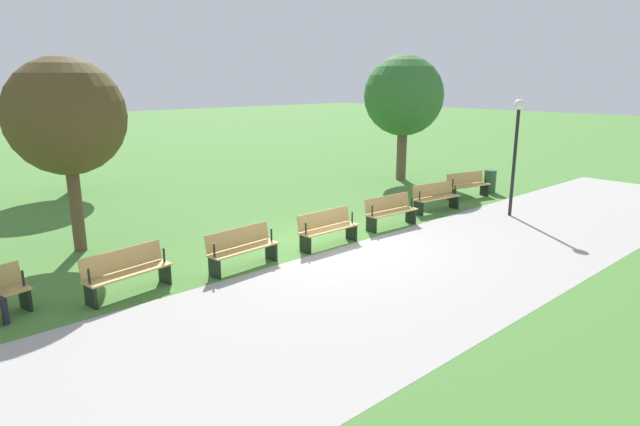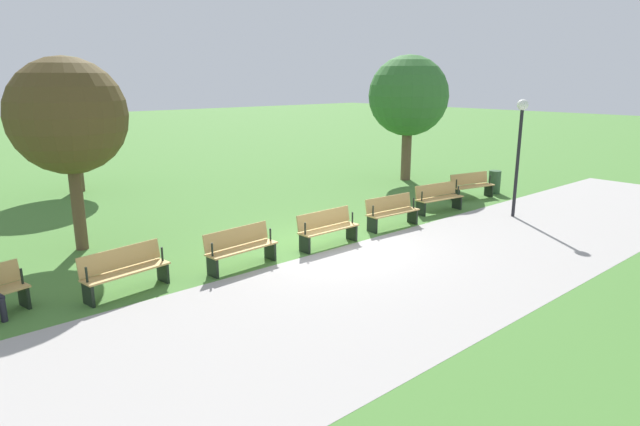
{
  "view_description": "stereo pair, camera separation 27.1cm",
  "coord_description": "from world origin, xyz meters",
  "px_view_note": "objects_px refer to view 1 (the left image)",
  "views": [
    {
      "loc": [
        8.99,
        9.48,
        4.13
      ],
      "look_at": [
        0.0,
        -0.35,
        0.8
      ],
      "focal_mm": 30.21,
      "sensor_mm": 36.0,
      "label": 1
    },
    {
      "loc": [
        8.79,
        9.66,
        4.13
      ],
      "look_at": [
        0.0,
        -0.35,
        0.8
      ],
      "focal_mm": 30.21,
      "sensor_mm": 36.0,
      "label": 2
    }
  ],
  "objects_px": {
    "bench_1": "(436,197)",
    "bench_3": "(327,228)",
    "bench_4": "(242,247)",
    "lamp_post": "(517,134)",
    "bench_5": "(127,271)",
    "tree_0": "(66,117)",
    "bench_2": "(390,211)",
    "tree_2": "(63,102)",
    "trash_bin": "(490,181)",
    "tree_3": "(404,96)",
    "bench_0": "(467,185)"
  },
  "relations": [
    {
      "from": "bench_0",
      "to": "trash_bin",
      "type": "relative_size",
      "value": 2.12
    },
    {
      "from": "bench_1",
      "to": "bench_2",
      "type": "bearing_deg",
      "value": 13.78
    },
    {
      "from": "tree_2",
      "to": "bench_5",
      "type": "bearing_deg",
      "value": 76.64
    },
    {
      "from": "bench_1",
      "to": "trash_bin",
      "type": "bearing_deg",
      "value": -166.7
    },
    {
      "from": "tree_0",
      "to": "trash_bin",
      "type": "xyz_separation_m",
      "value": [
        -13.78,
        3.11,
        -2.84
      ]
    },
    {
      "from": "bench_1",
      "to": "tree_3",
      "type": "relative_size",
      "value": 0.35
    },
    {
      "from": "bench_3",
      "to": "trash_bin",
      "type": "relative_size",
      "value": 2.05
    },
    {
      "from": "bench_5",
      "to": "trash_bin",
      "type": "height_order",
      "value": "bench_5"
    },
    {
      "from": "bench_2",
      "to": "bench_3",
      "type": "bearing_deg",
      "value": 5.91
    },
    {
      "from": "bench_1",
      "to": "tree_0",
      "type": "bearing_deg",
      "value": -11.54
    },
    {
      "from": "bench_1",
      "to": "tree_3",
      "type": "distance_m",
      "value": 6.36
    },
    {
      "from": "tree_0",
      "to": "tree_3",
      "type": "distance_m",
      "value": 13.48
    },
    {
      "from": "trash_bin",
      "to": "bench_1",
      "type": "bearing_deg",
      "value": 5.41
    },
    {
      "from": "bench_4",
      "to": "tree_0",
      "type": "distance_m",
      "value": 5.18
    },
    {
      "from": "bench_0",
      "to": "trash_bin",
      "type": "height_order",
      "value": "bench_0"
    },
    {
      "from": "tree_2",
      "to": "trash_bin",
      "type": "distance_m",
      "value": 15.84
    },
    {
      "from": "tree_2",
      "to": "tree_3",
      "type": "distance_m",
      "value": 12.93
    },
    {
      "from": "bench_3",
      "to": "lamp_post",
      "type": "distance_m",
      "value": 6.82
    },
    {
      "from": "tree_3",
      "to": "trash_bin",
      "type": "xyz_separation_m",
      "value": [
        -0.33,
        3.97,
        -3.01
      ]
    },
    {
      "from": "tree_2",
      "to": "tree_3",
      "type": "bearing_deg",
      "value": 149.53
    },
    {
      "from": "bench_2",
      "to": "lamp_post",
      "type": "height_order",
      "value": "lamp_post"
    },
    {
      "from": "lamp_post",
      "to": "trash_bin",
      "type": "distance_m",
      "value": 4.09
    },
    {
      "from": "bench_2",
      "to": "tree_0",
      "type": "bearing_deg",
      "value": -23.08
    },
    {
      "from": "bench_5",
      "to": "tree_3",
      "type": "relative_size",
      "value": 0.35
    },
    {
      "from": "bench_5",
      "to": "bench_2",
      "type": "bearing_deg",
      "value": 170.15
    },
    {
      "from": "bench_2",
      "to": "tree_3",
      "type": "bearing_deg",
      "value": -139.12
    },
    {
      "from": "lamp_post",
      "to": "bench_1",
      "type": "bearing_deg",
      "value": -57.02
    },
    {
      "from": "tree_2",
      "to": "trash_bin",
      "type": "relative_size",
      "value": 5.86
    },
    {
      "from": "tree_0",
      "to": "trash_bin",
      "type": "relative_size",
      "value": 5.52
    },
    {
      "from": "bench_0",
      "to": "bench_3",
      "type": "relative_size",
      "value": 1.03
    },
    {
      "from": "bench_2",
      "to": "bench_4",
      "type": "height_order",
      "value": "same"
    },
    {
      "from": "bench_4",
      "to": "bench_5",
      "type": "distance_m",
      "value": 2.54
    },
    {
      "from": "bench_1",
      "to": "lamp_post",
      "type": "bearing_deg",
      "value": 130.87
    },
    {
      "from": "bench_0",
      "to": "bench_4",
      "type": "distance_m",
      "value": 10.15
    },
    {
      "from": "bench_1",
      "to": "bench_4",
      "type": "distance_m",
      "value": 7.62
    },
    {
      "from": "bench_0",
      "to": "bench_3",
      "type": "xyz_separation_m",
      "value": [
        7.58,
        0.78,
        0.0
      ]
    },
    {
      "from": "tree_3",
      "to": "bench_5",
      "type": "bearing_deg",
      "value": 17.53
    },
    {
      "from": "bench_4",
      "to": "lamp_post",
      "type": "height_order",
      "value": "lamp_post"
    },
    {
      "from": "bench_1",
      "to": "tree_2",
      "type": "xyz_separation_m",
      "value": [
        7.56,
        -10.9,
        2.85
      ]
    },
    {
      "from": "bench_5",
      "to": "tree_0",
      "type": "bearing_deg",
      "value": -102.57
    },
    {
      "from": "bench_5",
      "to": "tree_0",
      "type": "relative_size",
      "value": 0.38
    },
    {
      "from": "bench_0",
      "to": "tree_0",
      "type": "relative_size",
      "value": 0.38
    },
    {
      "from": "bench_4",
      "to": "tree_0",
      "type": "height_order",
      "value": "tree_0"
    },
    {
      "from": "bench_2",
      "to": "trash_bin",
      "type": "distance_m",
      "value": 6.47
    },
    {
      "from": "bench_1",
      "to": "bench_3",
      "type": "relative_size",
      "value": 1.03
    },
    {
      "from": "bench_1",
      "to": "bench_3",
      "type": "xyz_separation_m",
      "value": [
        5.07,
        0.35,
        0.0
      ]
    },
    {
      "from": "bench_0",
      "to": "tree_3",
      "type": "distance_m",
      "value": 5.02
    },
    {
      "from": "bench_2",
      "to": "bench_5",
      "type": "relative_size",
      "value": 0.99
    },
    {
      "from": "bench_0",
      "to": "bench_5",
      "type": "distance_m",
      "value": 12.66
    },
    {
      "from": "bench_0",
      "to": "tree_0",
      "type": "distance_m",
      "value": 13.04
    }
  ]
}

